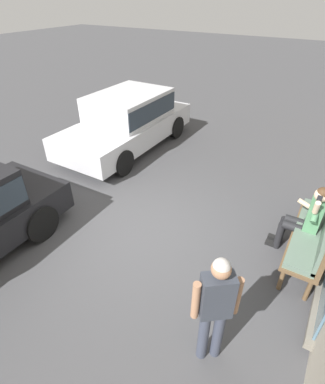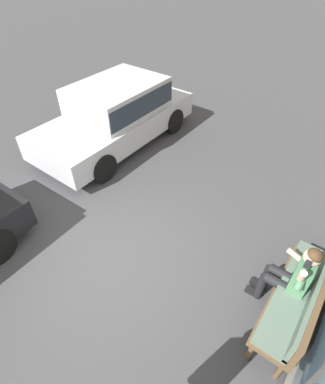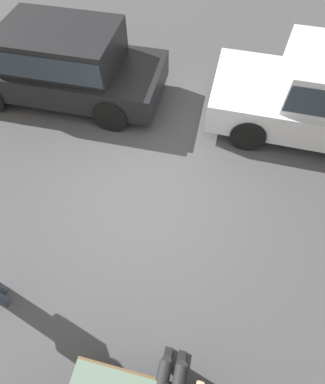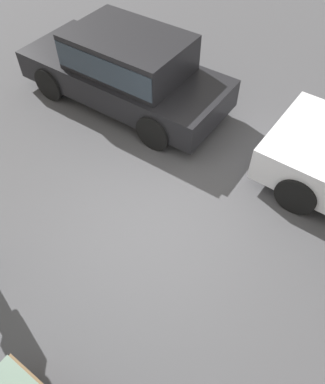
% 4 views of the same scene
% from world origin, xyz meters
% --- Properties ---
extents(ground_plane, '(60.00, 60.00, 0.00)m').
position_xyz_m(ground_plane, '(0.00, 0.00, 0.00)').
color(ground_plane, '#424244').
extents(bench, '(1.96, 0.55, 1.05)m').
position_xyz_m(bench, '(-0.91, 2.90, 0.62)').
color(bench, brown).
rests_on(bench, ground_plane).
extents(person_on_phone, '(0.73, 0.74, 1.39)m').
position_xyz_m(person_on_phone, '(-1.01, 2.67, 0.74)').
color(person_on_phone, black).
rests_on(person_on_phone, ground_plane).
extents(parked_car_near, '(4.37, 2.01, 1.55)m').
position_xyz_m(parked_car_near, '(-3.02, -2.48, 0.84)').
color(parked_car_near, silver).
rests_on(parked_car_near, ground_plane).
extents(pedestrian_standing, '(0.38, 0.45, 1.73)m').
position_xyz_m(pedestrian_standing, '(1.51, 2.06, 1.02)').
color(pedestrian_standing, '#383D4C').
rests_on(pedestrian_standing, ground_plane).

